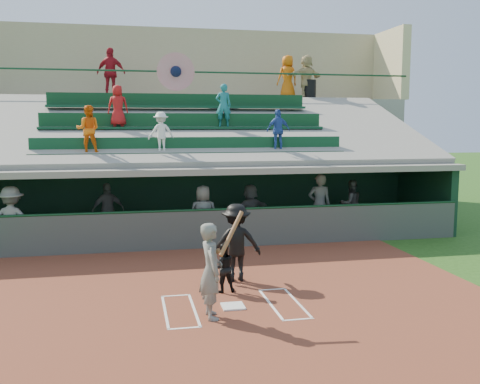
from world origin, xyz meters
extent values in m
plane|color=#214914|center=(0.00, 0.00, 0.00)|extent=(100.00, 100.00, 0.00)
cube|color=brown|center=(0.00, 0.50, 0.01)|extent=(11.00, 9.00, 0.02)
cube|color=white|center=(0.00, 0.00, 0.04)|extent=(0.43, 0.43, 0.03)
cube|color=white|center=(-0.75, 0.00, 0.02)|extent=(0.05, 1.80, 0.01)
cube|color=white|center=(0.75, 0.00, 0.02)|extent=(0.05, 1.80, 0.01)
cube|color=silver|center=(-1.30, 0.00, 0.02)|extent=(0.05, 1.80, 0.01)
cube|color=silver|center=(1.30, 0.00, 0.02)|extent=(0.05, 1.80, 0.01)
cube|color=white|center=(-1.02, 0.90, 0.02)|extent=(0.60, 0.05, 0.01)
cube|color=silver|center=(1.02, 0.90, 0.02)|extent=(0.60, 0.05, 0.01)
cube|color=white|center=(-1.02, -0.90, 0.02)|extent=(0.60, 0.05, 0.01)
cube|color=silver|center=(1.02, -0.90, 0.02)|extent=(0.60, 0.05, 0.01)
cube|color=#99978B|center=(0.00, 6.75, 0.02)|extent=(16.00, 3.50, 0.04)
cube|color=gray|center=(0.00, 13.50, 2.30)|extent=(20.00, 3.00, 4.60)
cube|color=#464B46|center=(0.00, 5.00, 0.55)|extent=(16.00, 0.06, 1.10)
cylinder|color=#123A1E|center=(0.00, 5.00, 1.12)|extent=(16.00, 0.08, 0.08)
cube|color=#10301D|center=(0.00, 8.50, 1.10)|extent=(16.00, 0.25, 2.20)
cube|color=black|center=(8.00, 6.75, 1.10)|extent=(0.25, 3.50, 2.20)
cube|color=gray|center=(0.00, 6.75, 2.20)|extent=(16.40, 3.90, 0.18)
cube|color=gray|center=(0.00, 10.25, 1.15)|extent=(16.40, 3.50, 2.30)
cube|color=gray|center=(0.00, 11.90, 2.30)|extent=(16.40, 0.30, 4.60)
cube|color=gray|center=(0.00, 8.60, 3.45)|extent=(16.40, 6.51, 2.37)
cube|color=#0B3318|center=(0.00, 6.20, 2.65)|extent=(9.40, 0.42, 0.08)
cube|color=#0D3C20|center=(0.00, 6.40, 2.91)|extent=(9.40, 0.06, 0.45)
cube|color=#0C361F|center=(0.00, 8.10, 3.40)|extent=(9.40, 0.42, 0.08)
cube|color=#0D3B1C|center=(0.00, 8.30, 3.66)|extent=(9.40, 0.06, 0.45)
cube|color=#0C3722|center=(0.00, 10.00, 4.15)|extent=(9.40, 0.42, 0.08)
cube|color=#0C371A|center=(0.00, 10.20, 4.41)|extent=(9.40, 0.06, 0.45)
imported|color=orange|center=(-3.04, 6.30, 3.38)|extent=(0.70, 0.56, 1.37)
imported|color=white|center=(-0.95, 6.30, 3.29)|extent=(0.84, 0.58, 1.20)
imported|color=#284CA3|center=(2.65, 6.30, 3.33)|extent=(0.78, 0.38, 1.29)
imported|color=#A81314|center=(-2.22, 8.20, 4.11)|extent=(0.68, 0.47, 1.34)
imported|color=#196D74|center=(1.26, 8.20, 4.15)|extent=(0.56, 0.40, 1.43)
cylinder|color=#133D22|center=(0.00, 12.00, 5.60)|extent=(20.00, 0.07, 0.07)
cylinder|color=#B31926|center=(0.00, 11.98, 5.60)|extent=(1.50, 0.06, 1.50)
sphere|color=black|center=(0.00, 11.95, 5.60)|extent=(0.44, 0.44, 0.44)
cube|color=tan|center=(0.00, 15.00, 6.20)|extent=(20.00, 0.40, 3.20)
cube|color=#C7B985|center=(10.00, 13.50, 6.20)|extent=(0.40, 3.00, 3.20)
imported|color=#5C5E59|center=(-0.49, -0.47, 0.90)|extent=(0.46, 0.66, 1.76)
cylinder|color=brown|center=(-0.14, -0.62, 1.60)|extent=(0.56, 0.54, 0.75)
sphere|color=brown|center=(-0.36, -0.47, 1.25)|extent=(0.10, 0.10, 0.10)
imported|color=black|center=(-0.02, 0.97, 0.54)|extent=(0.53, 0.42, 1.04)
imported|color=black|center=(0.41, 1.73, 0.89)|extent=(1.16, 0.70, 1.75)
cube|color=brown|center=(0.03, 8.06, 0.28)|extent=(15.80, 1.00, 0.47)
imported|color=#62645E|center=(-5.02, 5.26, 0.96)|extent=(1.25, 0.80, 1.84)
imported|color=#5C5E59|center=(-2.58, 7.06, 0.88)|extent=(1.05, 0.60, 1.68)
imported|color=#555753|center=(0.18, 5.47, 0.90)|extent=(0.89, 0.62, 1.73)
imported|color=#595B56|center=(1.80, 6.46, 0.84)|extent=(1.56, 1.02, 1.61)
imported|color=#555752|center=(3.90, 5.91, 1.01)|extent=(0.78, 0.58, 1.95)
imported|color=#565853|center=(5.45, 7.07, 0.84)|extent=(0.82, 0.66, 1.60)
cylinder|color=black|center=(5.78, 12.51, 5.01)|extent=(0.54, 0.54, 0.81)
imported|color=#A7131E|center=(-2.55, 13.10, 5.61)|extent=(1.28, 0.82, 2.02)
imported|color=#CA5E0B|center=(4.87, 12.81, 5.54)|extent=(0.99, 0.73, 1.87)
imported|color=tan|center=(5.63, 12.52, 5.53)|extent=(1.82, 1.07, 1.87)
camera|label=1|loc=(-1.88, -9.77, 3.53)|focal=40.00mm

